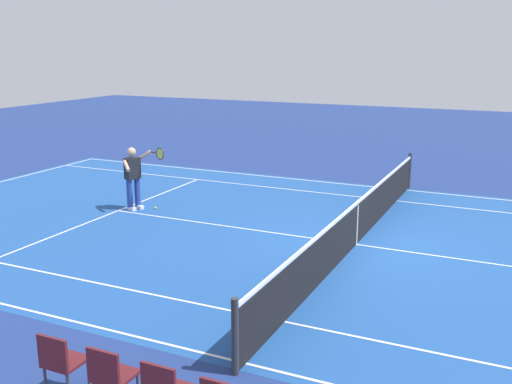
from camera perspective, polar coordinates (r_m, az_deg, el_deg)
name	(u,v)px	position (r m, az deg, el deg)	size (l,w,h in m)	color
ground_plane	(356,244)	(13.18, 9.54, -4.98)	(60.00, 60.00, 0.00)	navy
court_slab	(356,244)	(13.18, 9.54, -4.98)	(24.20, 11.40, 0.00)	#1E4C93
court_line_markings	(356,244)	(13.18, 9.55, -4.97)	(23.85, 11.05, 0.01)	white
tennis_net	(357,223)	(13.03, 9.63, -2.94)	(0.10, 11.70, 1.08)	#2D2D33
tennis_player_near	(134,175)	(15.86, -11.64, 1.62)	(1.18, 0.74, 1.70)	navy
tennis_ball	(155,208)	(15.97, -9.62, -1.51)	(0.07, 0.07, 0.07)	#CCE01E
spectator_chair_2	(110,374)	(7.39, -13.78, -16.62)	(0.44, 0.44, 0.88)	#38383D
spectator_chair_3	(61,360)	(7.84, -18.21, -15.08)	(0.44, 0.44, 0.88)	#38383D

